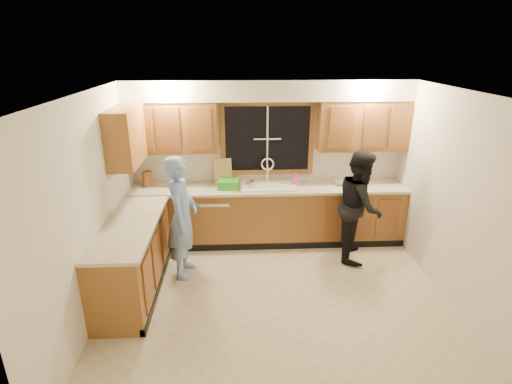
% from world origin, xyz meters
% --- Properties ---
extents(floor, '(4.20, 4.20, 0.00)m').
position_xyz_m(floor, '(0.00, 0.00, 0.00)').
color(floor, beige).
rests_on(floor, ground).
extents(ceiling, '(4.20, 4.20, 0.00)m').
position_xyz_m(ceiling, '(0.00, 0.00, 2.50)').
color(ceiling, silver).
extents(wall_back, '(4.20, 0.00, 4.20)m').
position_xyz_m(wall_back, '(0.00, 1.90, 1.25)').
color(wall_back, white).
rests_on(wall_back, ground).
extents(wall_left, '(0.00, 3.80, 3.80)m').
position_xyz_m(wall_left, '(-2.10, 0.00, 1.25)').
color(wall_left, white).
rests_on(wall_left, ground).
extents(wall_right, '(0.00, 3.80, 3.80)m').
position_xyz_m(wall_right, '(2.10, 0.00, 1.25)').
color(wall_right, white).
rests_on(wall_right, ground).
extents(base_cabinets_back, '(4.20, 0.60, 0.88)m').
position_xyz_m(base_cabinets_back, '(0.00, 1.60, 0.44)').
color(base_cabinets_back, '#945F2B').
rests_on(base_cabinets_back, ground).
extents(base_cabinets_left, '(0.60, 1.90, 0.88)m').
position_xyz_m(base_cabinets_left, '(-1.80, 0.35, 0.44)').
color(base_cabinets_left, '#945F2B').
rests_on(base_cabinets_left, ground).
extents(countertop_back, '(4.20, 0.63, 0.04)m').
position_xyz_m(countertop_back, '(0.00, 1.58, 0.90)').
color(countertop_back, beige).
rests_on(countertop_back, base_cabinets_back).
extents(countertop_left, '(0.63, 1.90, 0.04)m').
position_xyz_m(countertop_left, '(-1.79, 0.35, 0.90)').
color(countertop_left, beige).
rests_on(countertop_left, base_cabinets_left).
extents(upper_cabinets_left, '(1.35, 0.33, 0.75)m').
position_xyz_m(upper_cabinets_left, '(-1.43, 1.73, 1.83)').
color(upper_cabinets_left, '#945F2B').
rests_on(upper_cabinets_left, wall_back).
extents(upper_cabinets_right, '(1.35, 0.33, 0.75)m').
position_xyz_m(upper_cabinets_right, '(1.43, 1.73, 1.83)').
color(upper_cabinets_right, '#945F2B').
rests_on(upper_cabinets_right, wall_back).
extents(upper_cabinets_return, '(0.33, 0.90, 0.75)m').
position_xyz_m(upper_cabinets_return, '(-1.94, 1.12, 1.83)').
color(upper_cabinets_return, '#945F2B').
rests_on(upper_cabinets_return, wall_left).
extents(soffit, '(4.20, 0.35, 0.30)m').
position_xyz_m(soffit, '(0.00, 1.72, 2.35)').
color(soffit, white).
rests_on(soffit, wall_back).
extents(window_frame, '(1.44, 0.03, 1.14)m').
position_xyz_m(window_frame, '(0.00, 1.89, 1.60)').
color(window_frame, black).
rests_on(window_frame, wall_back).
extents(sink, '(0.86, 0.52, 0.57)m').
position_xyz_m(sink, '(0.00, 1.60, 0.86)').
color(sink, white).
rests_on(sink, countertop_back).
extents(dishwasher, '(0.60, 0.56, 0.82)m').
position_xyz_m(dishwasher, '(-0.85, 1.59, 0.41)').
color(dishwasher, white).
rests_on(dishwasher, floor).
extents(stove, '(0.58, 0.75, 0.90)m').
position_xyz_m(stove, '(-1.80, -0.22, 0.45)').
color(stove, white).
rests_on(stove, floor).
extents(man, '(0.45, 0.64, 1.67)m').
position_xyz_m(man, '(-1.21, 0.69, 0.83)').
color(man, '#749FDC').
rests_on(man, floor).
extents(woman, '(0.79, 0.91, 1.61)m').
position_xyz_m(woman, '(1.27, 1.04, 0.81)').
color(woman, black).
rests_on(woman, floor).
extents(knife_block, '(0.17, 0.16, 0.23)m').
position_xyz_m(knife_block, '(-1.85, 1.72, 1.04)').
color(knife_block, brown).
rests_on(knife_block, countertop_back).
extents(cutting_board, '(0.30, 0.17, 0.38)m').
position_xyz_m(cutting_board, '(-0.70, 1.82, 1.11)').
color(cutting_board, tan).
rests_on(cutting_board, countertop_back).
extents(dish_crate, '(0.32, 0.30, 0.13)m').
position_xyz_m(dish_crate, '(-0.61, 1.55, 0.99)').
color(dish_crate, green).
rests_on(dish_crate, countertop_back).
extents(soap_bottle, '(0.09, 0.10, 0.20)m').
position_xyz_m(soap_bottle, '(0.43, 1.65, 1.02)').
color(soap_bottle, '#D6518E').
rests_on(soap_bottle, countertop_back).
extents(bowl, '(0.23, 0.23, 0.05)m').
position_xyz_m(bowl, '(1.14, 1.65, 0.95)').
color(bowl, silver).
rests_on(bowl, countertop_back).
extents(can_left, '(0.08, 0.08, 0.13)m').
position_xyz_m(can_left, '(-0.25, 1.50, 0.98)').
color(can_left, beige).
rests_on(can_left, countertop_back).
extents(can_right, '(0.07, 0.07, 0.11)m').
position_xyz_m(can_right, '(-0.31, 1.50, 0.97)').
color(can_right, beige).
rests_on(can_right, countertop_back).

